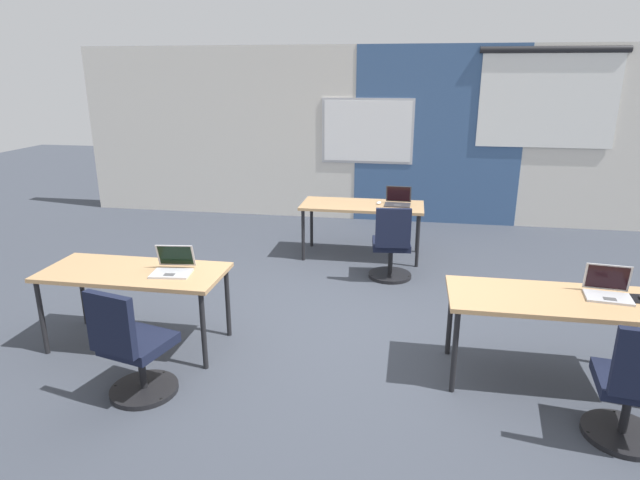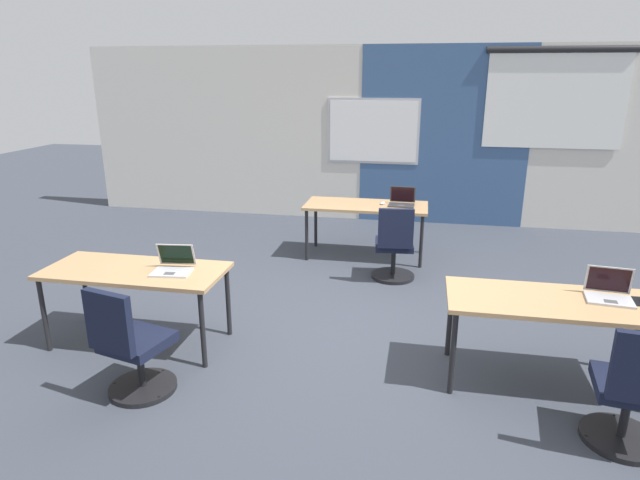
% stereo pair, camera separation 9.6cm
% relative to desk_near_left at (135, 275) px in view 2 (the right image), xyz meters
% --- Properties ---
extents(ground_plane, '(24.00, 24.00, 0.00)m').
position_rel_desk_near_left_xyz_m(ground_plane, '(1.75, 0.60, -0.66)').
color(ground_plane, '#383D47').
extents(back_wall_assembly, '(10.00, 0.27, 2.80)m').
position_rel_desk_near_left_xyz_m(back_wall_assembly, '(1.80, 4.80, 0.75)').
color(back_wall_assembly, silver).
rests_on(back_wall_assembly, ground).
extents(desk_near_left, '(1.60, 0.70, 0.72)m').
position_rel_desk_near_left_xyz_m(desk_near_left, '(0.00, 0.00, 0.00)').
color(desk_near_left, tan).
rests_on(desk_near_left, ground).
extents(desk_near_right, '(1.60, 0.70, 0.72)m').
position_rel_desk_near_left_xyz_m(desk_near_right, '(3.50, 0.00, 0.00)').
color(desk_near_right, tan).
rests_on(desk_near_right, ground).
extents(desk_far_center, '(1.60, 0.70, 0.72)m').
position_rel_desk_near_left_xyz_m(desk_far_center, '(1.75, 2.80, 0.00)').
color(desk_far_center, tan).
rests_on(desk_far_center, ground).
extents(laptop_far_right, '(0.34, 0.29, 0.23)m').
position_rel_desk_near_left_xyz_m(laptop_far_right, '(2.21, 2.85, 0.11)').
color(laptop_far_right, '#333338').
rests_on(laptop_far_right, desk_far_center).
extents(mouse_far_right, '(0.08, 0.11, 0.03)m').
position_rel_desk_near_left_xyz_m(mouse_far_right, '(1.96, 2.84, 0.08)').
color(mouse_far_right, silver).
rests_on(mouse_far_right, desk_far_center).
extents(chair_far_right, '(0.52, 0.56, 0.92)m').
position_rel_desk_near_left_xyz_m(chair_far_right, '(2.18, 2.01, -0.28)').
color(chair_far_right, black).
rests_on(chair_far_right, ground).
extents(laptop_near_left_inner, '(0.36, 0.34, 0.23)m').
position_rel_desk_near_left_xyz_m(laptop_near_left_inner, '(0.37, 0.01, 0.11)').
color(laptop_near_left_inner, '#B7B7BC').
rests_on(laptop_near_left_inner, desk_near_left).
extents(chair_near_left_inner, '(0.53, 0.59, 0.92)m').
position_rel_desk_near_left_xyz_m(chair_near_left_inner, '(0.38, -0.78, -0.28)').
color(chair_near_left_inner, black).
rests_on(chair_near_left_inner, ground).
extents(laptop_near_right_end, '(0.36, 0.31, 0.24)m').
position_rel_desk_near_left_xyz_m(laptop_near_right_end, '(3.91, 0.09, 0.11)').
color(laptop_near_right_end, '#B7B7BC').
rests_on(laptop_near_right_end, desk_near_right).
extents(chair_near_right_end, '(0.52, 0.56, 0.92)m').
position_rel_desk_near_left_xyz_m(chair_near_right_end, '(3.86, -0.73, -0.28)').
color(chair_near_right_end, black).
rests_on(chair_near_right_end, ground).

